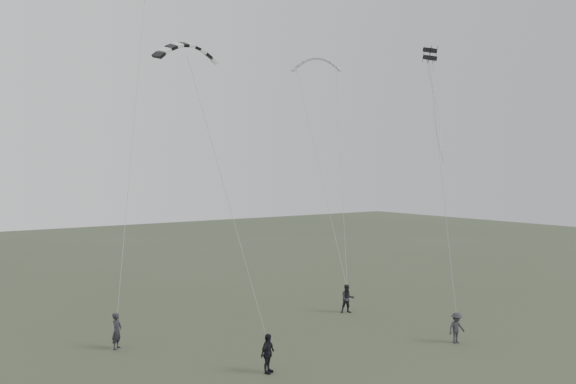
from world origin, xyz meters
TOP-DOWN VIEW (x-y plane):
  - ground at (0.00, 0.00)m, footprint 140.00×140.00m
  - flyer_left at (-8.38, 7.13)m, footprint 0.74×0.75m
  - flyer_right at (5.32, 6.01)m, footprint 1.03×0.95m
  - flyer_center at (-4.21, 0.21)m, footprint 1.06×0.81m
  - flyer_far at (5.79, -1.70)m, footprint 1.04×0.66m
  - kite_pale_large at (8.24, 12.86)m, footprint 3.60×3.03m
  - kite_striped at (-5.60, 5.02)m, footprint 3.13×1.33m
  - kite_box at (8.99, 2.93)m, footprint 0.59×0.74m

SIDE VIEW (x-z plane):
  - ground at x=0.00m, z-range 0.00..0.00m
  - flyer_far at x=5.79m, z-range 0.00..1.53m
  - flyer_center at x=-4.21m, z-range 0.00..1.68m
  - flyer_right at x=5.32m, z-range 0.00..1.71m
  - flyer_left at x=-8.38m, z-range 0.00..1.74m
  - kite_striped at x=-5.60m, z-range 13.83..15.21m
  - kite_box at x=8.99m, z-range 15.08..15.90m
  - kite_pale_large at x=8.24m, z-range 15.97..17.63m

